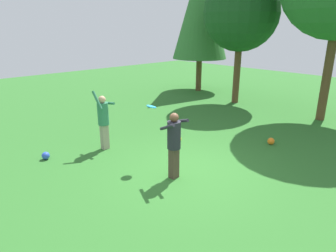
% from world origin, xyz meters
% --- Properties ---
extents(ground_plane, '(40.00, 40.00, 0.00)m').
position_xyz_m(ground_plane, '(0.00, 0.00, 0.00)').
color(ground_plane, '#2D6B28').
extents(person_thrower, '(0.60, 0.58, 1.91)m').
position_xyz_m(person_thrower, '(-2.88, -0.72, 1.03)').
color(person_thrower, gray).
rests_on(person_thrower, ground_plane).
extents(person_catcher, '(0.66, 0.57, 1.74)m').
position_xyz_m(person_catcher, '(0.01, -0.49, 1.03)').
color(person_catcher, '#4C382D').
rests_on(person_catcher, ground_plane).
extents(frisbee, '(0.34, 0.34, 0.09)m').
position_xyz_m(frisbee, '(-1.05, -0.30, 1.66)').
color(frisbee, '#2393D1').
extents(ball_blue, '(0.23, 0.23, 0.23)m').
position_xyz_m(ball_blue, '(-3.38, -2.44, 0.11)').
color(ball_blue, blue).
rests_on(ball_blue, ground_plane).
extents(ball_orange, '(0.23, 0.23, 0.23)m').
position_xyz_m(ball_orange, '(0.61, 3.46, 0.11)').
color(ball_orange, orange).
rests_on(ball_orange, ground_plane).
extents(ball_yellow, '(0.25, 0.25, 0.25)m').
position_xyz_m(ball_yellow, '(-1.65, 1.34, 0.13)').
color(ball_yellow, yellow).
rests_on(ball_yellow, ground_plane).
extents(tree_far_left, '(3.17, 3.17, 7.56)m').
position_xyz_m(tree_far_left, '(-6.94, 8.48, 4.73)').
color(tree_far_left, brown).
rests_on(tree_far_left, ground_plane).
extents(tree_left, '(3.59, 3.59, 6.13)m').
position_xyz_m(tree_left, '(-3.62, 7.54, 4.32)').
color(tree_left, brown).
rests_on(tree_left, ground_plane).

